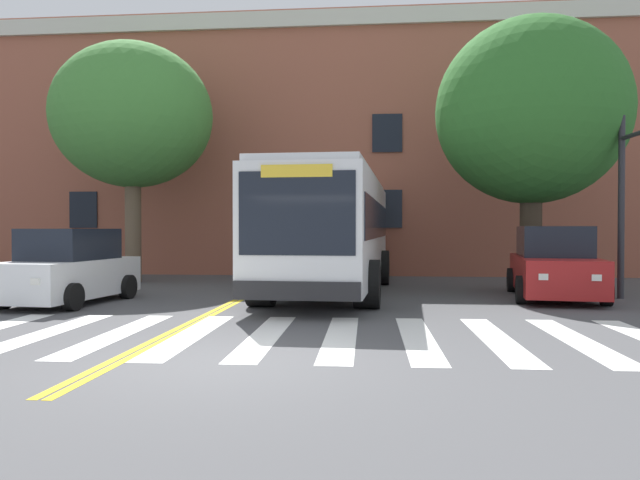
{
  "coord_description": "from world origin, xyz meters",
  "views": [
    {
      "loc": [
        2.14,
        -7.99,
        1.75
      ],
      "look_at": [
        0.58,
        8.13,
        1.46
      ],
      "focal_mm": 35.0,
      "sensor_mm": 36.0,
      "label": 1
    }
  ],
  "objects_px": {
    "city_bus": "(332,229)",
    "car_white_near_lane": "(69,269)",
    "car_red_far_lane": "(554,266)",
    "car_navy_behind_bus": "(361,250)",
    "street_tree_curbside_large": "(532,112)",
    "street_tree_curbside_small": "(133,116)"
  },
  "relations": [
    {
      "from": "car_red_far_lane",
      "to": "street_tree_curbside_small",
      "type": "bearing_deg",
      "value": 163.66
    },
    {
      "from": "city_bus",
      "to": "car_navy_behind_bus",
      "type": "xyz_separation_m",
      "value": [
        0.49,
        9.38,
        -0.9
      ]
    },
    {
      "from": "city_bus",
      "to": "car_white_near_lane",
      "type": "relative_size",
      "value": 2.81
    },
    {
      "from": "city_bus",
      "to": "car_navy_behind_bus",
      "type": "height_order",
      "value": "city_bus"
    },
    {
      "from": "street_tree_curbside_small",
      "to": "car_navy_behind_bus",
      "type": "bearing_deg",
      "value": 42.2
    },
    {
      "from": "car_red_far_lane",
      "to": "street_tree_curbside_small",
      "type": "xyz_separation_m",
      "value": [
        -12.48,
        3.66,
        4.64
      ]
    },
    {
      "from": "car_red_far_lane",
      "to": "city_bus",
      "type": "bearing_deg",
      "value": 170.98
    },
    {
      "from": "car_white_near_lane",
      "to": "city_bus",
      "type": "bearing_deg",
      "value": 28.09
    },
    {
      "from": "car_white_near_lane",
      "to": "car_red_far_lane",
      "type": "xyz_separation_m",
      "value": [
        11.61,
        2.26,
        0.01
      ]
    },
    {
      "from": "car_red_far_lane",
      "to": "street_tree_curbside_small",
      "type": "relative_size",
      "value": 0.6
    },
    {
      "from": "city_bus",
      "to": "car_red_far_lane",
      "type": "height_order",
      "value": "city_bus"
    },
    {
      "from": "car_white_near_lane",
      "to": "street_tree_curbside_large",
      "type": "bearing_deg",
      "value": 19.92
    },
    {
      "from": "car_navy_behind_bus",
      "to": "street_tree_curbside_large",
      "type": "height_order",
      "value": "street_tree_curbside_large"
    },
    {
      "from": "city_bus",
      "to": "car_white_near_lane",
      "type": "xyz_separation_m",
      "value": [
        -5.93,
        -3.17,
        -0.95
      ]
    },
    {
      "from": "car_white_near_lane",
      "to": "street_tree_curbside_large",
      "type": "xyz_separation_m",
      "value": [
        11.47,
        4.16,
        4.23
      ]
    },
    {
      "from": "street_tree_curbside_large",
      "to": "car_navy_behind_bus",
      "type": "bearing_deg",
      "value": 121.07
    },
    {
      "from": "car_navy_behind_bus",
      "to": "street_tree_curbside_large",
      "type": "bearing_deg",
      "value": -58.93
    },
    {
      "from": "car_white_near_lane",
      "to": "street_tree_curbside_large",
      "type": "distance_m",
      "value": 12.92
    },
    {
      "from": "street_tree_curbside_large",
      "to": "street_tree_curbside_small",
      "type": "height_order",
      "value": "street_tree_curbside_small"
    },
    {
      "from": "city_bus",
      "to": "street_tree_curbside_small",
      "type": "relative_size",
      "value": 1.42
    },
    {
      "from": "car_navy_behind_bus",
      "to": "street_tree_curbside_small",
      "type": "relative_size",
      "value": 0.53
    },
    {
      "from": "car_navy_behind_bus",
      "to": "city_bus",
      "type": "bearing_deg",
      "value": -93.01
    }
  ]
}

